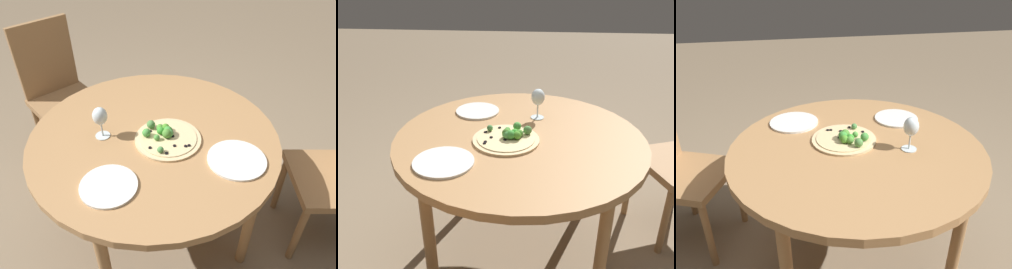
# 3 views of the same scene
# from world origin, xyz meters

# --- Properties ---
(ground_plane) EXTENTS (12.00, 12.00, 0.00)m
(ground_plane) POSITION_xyz_m (0.00, 0.00, 0.00)
(ground_plane) COLOR #847056
(dining_table) EXTENTS (1.12, 1.12, 0.71)m
(dining_table) POSITION_xyz_m (0.00, 0.00, 0.64)
(dining_table) COLOR #A87A4C
(dining_table) RESTS_ON ground_plane
(pizza) EXTENTS (0.29, 0.29, 0.06)m
(pizza) POSITION_xyz_m (0.05, 0.04, 0.72)
(pizza) COLOR #DBBC89
(pizza) RESTS_ON dining_table
(wine_glass) EXTENTS (0.07, 0.07, 0.15)m
(wine_glass) POSITION_xyz_m (-0.08, -0.21, 0.81)
(wine_glass) COLOR silver
(wine_glass) RESTS_ON dining_table
(plate_near) EXTENTS (0.22, 0.22, 0.01)m
(plate_near) POSITION_xyz_m (0.23, -0.26, 0.71)
(plate_near) COLOR silver
(plate_near) RESTS_ON dining_table
(plate_far) EXTENTS (0.24, 0.24, 0.01)m
(plate_far) POSITION_xyz_m (0.28, 0.26, 0.71)
(plate_far) COLOR silver
(plate_far) RESTS_ON dining_table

